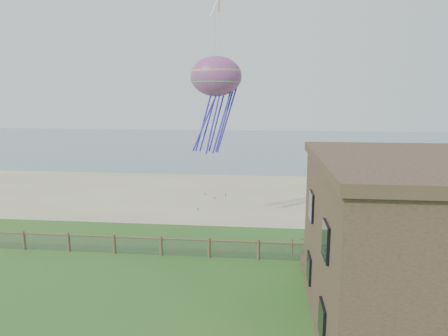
{
  "coord_description": "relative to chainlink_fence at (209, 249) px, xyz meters",
  "views": [
    {
      "loc": [
        3.33,
        -16.89,
        9.71
      ],
      "look_at": [
        0.7,
        8.0,
        5.23
      ],
      "focal_mm": 32.0,
      "sensor_mm": 36.0,
      "label": 1
    }
  ],
  "objects": [
    {
      "name": "chainlink_fence",
      "position": [
        0.0,
        0.0,
        0.0
      ],
      "size": [
        36.2,
        0.2,
        1.25
      ],
      "primitive_type": null,
      "color": "brown",
      "rests_on": "ground"
    },
    {
      "name": "sand_beach",
      "position": [
        0.0,
        16.0,
        -0.55
      ],
      "size": [
        72.0,
        20.0,
        0.02
      ],
      "primitive_type": "cube",
      "color": "tan",
      "rests_on": "ground"
    },
    {
      "name": "ocean",
      "position": [
        0.0,
        60.0,
        -0.55
      ],
      "size": [
        160.0,
        68.0,
        0.02
      ],
      "primitive_type": "cube",
      "color": "slate",
      "rests_on": "ground"
    },
    {
      "name": "picnic_table",
      "position": [
        6.55,
        -1.56,
        -0.12
      ],
      "size": [
        2.34,
        1.98,
        0.86
      ],
      "primitive_type": null,
      "rotation": [
        0.0,
        0.0,
        0.25
      ],
      "color": "brown",
      "rests_on": "ground"
    },
    {
      "name": "ground",
      "position": [
        0.0,
        -6.0,
        -0.55
      ],
      "size": [
        160.0,
        160.0,
        0.0
      ],
      "primitive_type": "plane",
      "color": "#265A1E",
      "rests_on": "ground"
    },
    {
      "name": "octopus_kite",
      "position": [
        -0.43,
        7.02,
        8.69
      ],
      "size": [
        3.87,
        2.87,
        7.59
      ],
      "primitive_type": null,
      "rotation": [
        0.0,
        0.0,
        -0.07
      ],
      "color": "#FF5228"
    },
    {
      "name": "motel_deck",
      "position": [
        13.0,
        -1.0,
        -0.3
      ],
      "size": [
        15.0,
        2.0,
        0.5
      ],
      "primitive_type": "cube",
      "color": "brown",
      "rests_on": "ground"
    }
  ]
}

